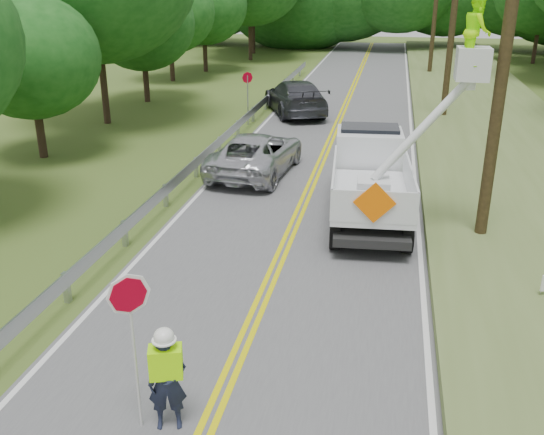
# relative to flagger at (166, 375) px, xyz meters

# --- Properties ---
(road) EXTENTS (7.20, 96.00, 0.03)m
(road) POSITION_rel_flagger_xyz_m (0.59, 13.28, -0.95)
(road) COLOR #525255
(road) RESTS_ON ground
(guardrail) EXTENTS (0.18, 48.00, 0.77)m
(guardrail) POSITION_rel_flagger_xyz_m (-3.43, 14.19, -0.41)
(guardrail) COLOR #9CA0A5
(guardrail) RESTS_ON ground
(utility_poles) EXTENTS (1.60, 43.30, 10.00)m
(utility_poles) POSITION_rel_flagger_xyz_m (5.59, 16.30, 4.30)
(utility_poles) COLOR black
(utility_poles) RESTS_ON ground
(tall_grass_verge) EXTENTS (7.00, 96.00, 0.30)m
(tall_grass_verge) POSITION_rel_flagger_xyz_m (7.69, 13.28, -0.81)
(tall_grass_verge) COLOR #536430
(tall_grass_verge) RESTS_ON ground
(flagger) EXTENTS (1.04, 0.58, 2.64)m
(flagger) POSITION_rel_flagger_xyz_m (0.00, 0.00, 0.00)
(flagger) COLOR #191E33
(flagger) RESTS_ON road
(bucket_truck) EXTENTS (3.89, 6.32, 6.18)m
(bucket_truck) POSITION_rel_flagger_xyz_m (2.76, 10.20, 0.48)
(bucket_truck) COLOR black
(bucket_truck) RESTS_ON road
(suv_silver) EXTENTS (2.88, 5.41, 1.45)m
(suv_silver) POSITION_rel_flagger_xyz_m (-1.52, 13.10, -0.22)
(suv_silver) COLOR #BBBCC3
(suv_silver) RESTS_ON road
(suv_darkgrey) EXTENTS (4.39, 6.29, 1.69)m
(suv_darkgrey) POSITION_rel_flagger_xyz_m (-1.78, 23.48, -0.10)
(suv_darkgrey) COLOR #3B3C44
(suv_darkgrey) RESTS_ON road
(stop_sign_permanent) EXTENTS (0.43, 0.34, 2.49)m
(stop_sign_permanent) POSITION_rel_flagger_xyz_m (-3.59, 20.55, 0.68)
(stop_sign_permanent) COLOR #9CA0A5
(stop_sign_permanent) RESTS_ON ground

